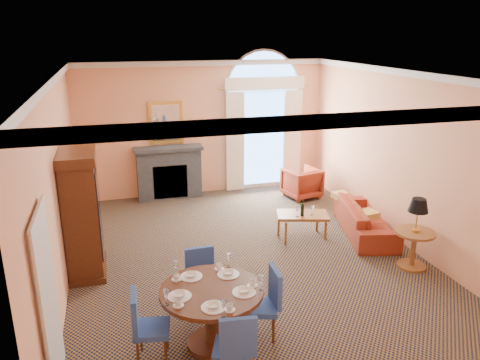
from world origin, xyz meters
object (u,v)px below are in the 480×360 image
object	(u,v)px
coffee_table	(303,216)
armoire	(82,216)
armchair	(302,183)
dining_table	(212,304)
sofa	(365,219)
side_table	(416,227)

from	to	relation	value
coffee_table	armoire	bearing A→B (deg)	-159.84
armchair	dining_table	bearing A→B (deg)	43.91
armoire	sofa	size ratio (longest dim) A/B	1.01
armchair	side_table	world-z (taller)	side_table
coffee_table	side_table	size ratio (longest dim) A/B	0.89
armoire	coffee_table	world-z (taller)	armoire
armoire	armchair	distance (m)	5.50
dining_table	side_table	size ratio (longest dim) A/B	1.06
armoire	dining_table	xyz separation A→B (m)	(1.59, -2.47, -0.39)
armchair	side_table	xyz separation A→B (m)	(0.43, -3.80, 0.39)
side_table	armoire	bearing A→B (deg)	165.76
armchair	sofa	bearing A→B (deg)	87.09
coffee_table	side_table	bearing A→B (deg)	-33.99
sofa	side_table	bearing A→B (deg)	-164.04
armoire	dining_table	world-z (taller)	armoire
dining_table	sofa	xyz separation A→B (m)	(3.68, 2.60, -0.31)
armoire	sofa	distance (m)	5.32
sofa	dining_table	bearing A→B (deg)	139.29
dining_table	side_table	distance (m)	3.89
armoire	coffee_table	size ratio (longest dim) A/B	1.91
sofa	side_table	xyz separation A→B (m)	(0.05, -1.48, 0.45)
dining_table	armchair	world-z (taller)	dining_table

